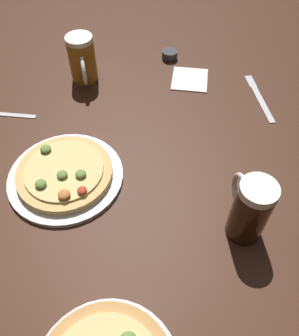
% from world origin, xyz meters
% --- Properties ---
extents(ground_plane, '(2.40, 2.40, 0.03)m').
position_xyz_m(ground_plane, '(0.00, 0.00, -0.01)').
color(ground_plane, '#3D2114').
extents(pizza_plate_far, '(0.29, 0.29, 0.05)m').
position_xyz_m(pizza_plate_far, '(-0.21, 0.06, 0.02)').
color(pizza_plate_far, silver).
rests_on(pizza_plate_far, ground_plane).
extents(beer_mug_amber, '(0.08, 0.14, 0.15)m').
position_xyz_m(beer_mug_amber, '(-0.06, 0.44, 0.07)').
color(beer_mug_amber, '#9E6619').
rests_on(beer_mug_amber, ground_plane).
extents(beer_mug_pale, '(0.08, 0.14, 0.17)m').
position_xyz_m(beer_mug_pale, '(0.14, -0.22, 0.08)').
color(beer_mug_pale, black).
rests_on(beer_mug_pale, ground_plane).
extents(ramekin_sauce, '(0.05, 0.05, 0.03)m').
position_xyz_m(ramekin_sauce, '(0.24, 0.46, 0.01)').
color(ramekin_sauce, '#333338').
rests_on(ramekin_sauce, ground_plane).
extents(napkin_folded, '(0.16, 0.16, 0.01)m').
position_xyz_m(napkin_folded, '(0.26, 0.32, 0.00)').
color(napkin_folded, white).
rests_on(napkin_folded, ground_plane).
extents(knife_right, '(0.07, 0.23, 0.01)m').
position_xyz_m(knife_right, '(0.42, 0.16, 0.00)').
color(knife_right, silver).
rests_on(knife_right, ground_plane).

